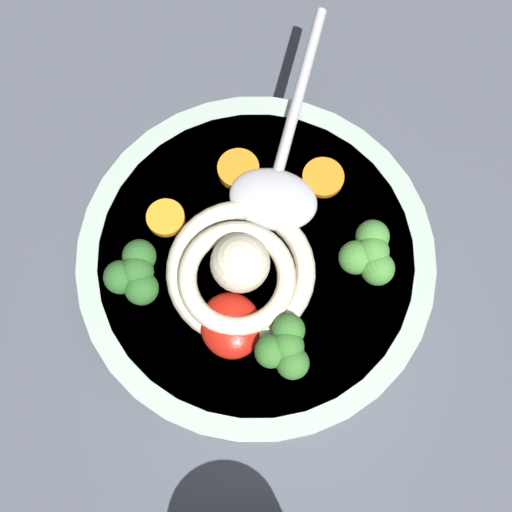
# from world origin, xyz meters

# --- Properties ---
(table_slab) EXTENTS (1.26, 1.26, 0.03)m
(table_slab) POSITION_xyz_m (0.00, 0.00, 0.01)
(table_slab) COLOR #474C56
(table_slab) RESTS_ON ground
(soup_bowl) EXTENTS (0.24, 0.24, 0.05)m
(soup_bowl) POSITION_xyz_m (0.03, 0.03, 0.05)
(soup_bowl) COLOR #9EB2A3
(soup_bowl) RESTS_ON table_slab
(noodle_pile) EXTENTS (0.11, 0.11, 0.04)m
(noodle_pile) POSITION_xyz_m (0.04, 0.02, 0.09)
(noodle_pile) COLOR beige
(noodle_pile) RESTS_ON soup_bowl
(soup_spoon) EXTENTS (0.16, 0.12, 0.02)m
(soup_spoon) POSITION_xyz_m (-0.02, 0.06, 0.09)
(soup_spoon) COLOR #B7B7BC
(soup_spoon) RESTS_ON soup_bowl
(chili_sauce_dollop) EXTENTS (0.04, 0.04, 0.02)m
(chili_sauce_dollop) POSITION_xyz_m (0.07, 0.00, 0.09)
(chili_sauce_dollop) COLOR #B2190F
(chili_sauce_dollop) RESTS_ON soup_bowl
(broccoli_floret_left) EXTENTS (0.04, 0.04, 0.03)m
(broccoli_floret_left) POSITION_xyz_m (0.06, 0.10, 0.10)
(broccoli_floret_left) COLOR #7A9E60
(broccoli_floret_left) RESTS_ON soup_bowl
(broccoli_floret_right) EXTENTS (0.04, 0.03, 0.03)m
(broccoli_floret_right) POSITION_xyz_m (0.10, 0.03, 0.10)
(broccoli_floret_right) COLOR #7A9E60
(broccoli_floret_right) RESTS_ON soup_bowl
(broccoli_floret_beside_noodles) EXTENTS (0.04, 0.04, 0.03)m
(broccoli_floret_beside_noodles) POSITION_xyz_m (0.03, -0.05, 0.10)
(broccoli_floret_beside_noodles) COLOR #7A9E60
(broccoli_floret_beside_noodles) RESTS_ON soup_bowl
(carrot_slice_far) EXTENTS (0.03, 0.03, 0.01)m
(carrot_slice_far) POSITION_xyz_m (-0.01, -0.02, 0.08)
(carrot_slice_far) COLOR orange
(carrot_slice_far) RESTS_ON soup_bowl
(carrot_slice_beside_chili) EXTENTS (0.03, 0.03, 0.00)m
(carrot_slice_beside_chili) POSITION_xyz_m (-0.01, 0.09, 0.08)
(carrot_slice_beside_chili) COLOR orange
(carrot_slice_beside_chili) RESTS_ON soup_bowl
(carrot_slice_center) EXTENTS (0.03, 0.03, 0.01)m
(carrot_slice_center) POSITION_xyz_m (-0.03, 0.04, 0.08)
(carrot_slice_center) COLOR orange
(carrot_slice_center) RESTS_ON soup_bowl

